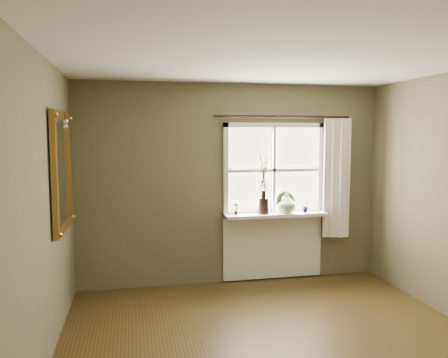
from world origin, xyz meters
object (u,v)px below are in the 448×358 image
(cream_vase, at_px, (286,203))
(wreath, at_px, (285,204))
(gilt_mirror, at_px, (62,171))
(dark_jug, at_px, (263,206))

(cream_vase, height_order, wreath, cream_vase)
(cream_vase, relative_size, wreath, 0.90)
(gilt_mirror, bearing_deg, cream_vase, 17.43)
(wreath, distance_m, gilt_mirror, 2.85)
(dark_jug, height_order, cream_vase, cream_vase)
(dark_jug, distance_m, cream_vase, 0.32)
(gilt_mirror, bearing_deg, dark_jug, 19.62)
(cream_vase, height_order, gilt_mirror, gilt_mirror)
(wreath, bearing_deg, cream_vase, -106.68)
(wreath, xyz_separation_m, gilt_mirror, (-2.66, -0.87, 0.55))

